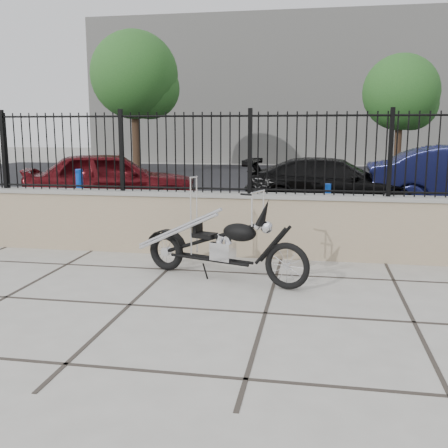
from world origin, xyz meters
The scene contains 12 objects.
ground_plane centered at (0.00, 0.00, 0.00)m, with size 90.00×90.00×0.00m, color #99968E.
parking_lot centered at (0.00, 12.50, 0.00)m, with size 30.00×30.00×0.00m, color black.
retaining_wall centered at (0.00, 2.50, 0.48)m, with size 14.00×0.36×0.96m, color gray.
iron_fence centered at (0.00, 2.50, 1.56)m, with size 14.00×0.08×1.20m, color black.
background_building centered at (0.00, 26.50, 4.00)m, with size 22.00×6.00×8.00m, color beige.
chopper_motorcycle centered at (0.79, 1.19, 0.67)m, with size 2.22×0.39×1.33m, color black, non-canonical shape.
car_red centered at (-2.91, 6.69, 0.70)m, with size 1.65×4.10×1.40m, color #4D0B0F.
car_black centered at (2.38, 7.48, 0.61)m, with size 1.72×4.23×1.23m, color black.
bollard_a centered at (-2.56, 4.25, 0.57)m, with size 0.14×0.14×1.14m, color #0C49B6.
bollard_b centered at (2.18, 4.29, 0.47)m, with size 0.11×0.11×0.94m, color blue.
tree_left centered at (-5.57, 16.00, 4.24)m, with size 3.59×3.59×6.06m.
tree_right centered at (5.02, 16.18, 3.41)m, with size 2.88×2.88×4.87m.
Camera 1 is at (2.00, -5.25, 1.92)m, focal length 42.00 mm.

